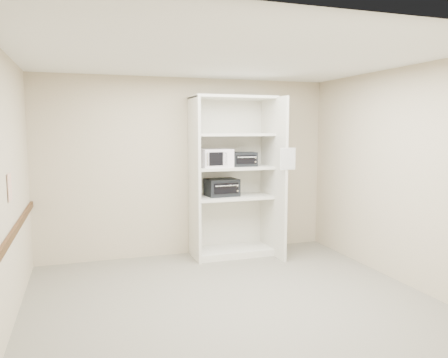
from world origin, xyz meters
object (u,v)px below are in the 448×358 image
object	(u,v)px
shelving_unit	(235,182)
microwave	(216,158)
toaster_oven_upper	(243,159)
toaster_oven_lower	(222,187)

from	to	relation	value
shelving_unit	microwave	world-z (taller)	shelving_unit
shelving_unit	toaster_oven_upper	bearing A→B (deg)	-5.95
microwave	toaster_oven_lower	world-z (taller)	microwave
shelving_unit	toaster_oven_lower	bearing A→B (deg)	167.08
microwave	toaster_oven_upper	size ratio (longest dim) A/B	1.21
toaster_oven_upper	microwave	bearing A→B (deg)	-173.91
microwave	toaster_oven_upper	world-z (taller)	microwave
shelving_unit	toaster_oven_lower	size ratio (longest dim) A/B	5.16
microwave	toaster_oven_upper	xyz separation A→B (m)	(0.45, 0.02, -0.03)
shelving_unit	microwave	xyz separation A→B (m)	(-0.32, -0.04, 0.37)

